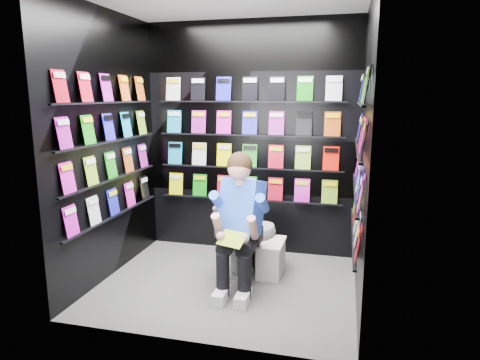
# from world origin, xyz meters

# --- Properties ---
(floor) EXTENTS (2.40, 2.40, 0.00)m
(floor) POSITION_xyz_m (0.00, 0.00, 0.00)
(floor) COLOR #595957
(floor) RESTS_ON ground
(wall_back) EXTENTS (2.40, 0.04, 2.60)m
(wall_back) POSITION_xyz_m (0.00, 1.00, 1.30)
(wall_back) COLOR black
(wall_back) RESTS_ON floor
(wall_front) EXTENTS (2.40, 0.04, 2.60)m
(wall_front) POSITION_xyz_m (0.00, -1.00, 1.30)
(wall_front) COLOR black
(wall_front) RESTS_ON floor
(wall_left) EXTENTS (0.04, 2.00, 2.60)m
(wall_left) POSITION_xyz_m (-1.20, 0.00, 1.30)
(wall_left) COLOR black
(wall_left) RESTS_ON floor
(wall_right) EXTENTS (0.04, 2.00, 2.60)m
(wall_right) POSITION_xyz_m (1.20, 0.00, 1.30)
(wall_right) COLOR black
(wall_right) RESTS_ON floor
(comics_back) EXTENTS (2.10, 0.06, 1.37)m
(comics_back) POSITION_xyz_m (0.00, 0.97, 1.31)
(comics_back) COLOR #BB4C14
(comics_back) RESTS_ON wall_back
(comics_left) EXTENTS (0.06, 1.70, 1.37)m
(comics_left) POSITION_xyz_m (-1.17, 0.00, 1.31)
(comics_left) COLOR #BB4C14
(comics_left) RESTS_ON wall_left
(comics_right) EXTENTS (0.06, 1.70, 1.37)m
(comics_right) POSITION_xyz_m (1.17, 0.00, 1.31)
(comics_right) COLOR #BB4C14
(comics_right) RESTS_ON wall_right
(toilet) EXTENTS (0.65, 0.85, 0.73)m
(toilet) POSITION_xyz_m (0.14, 0.41, 0.37)
(toilet) COLOR silver
(toilet) RESTS_ON floor
(longbox) EXTENTS (0.23, 0.42, 0.31)m
(longbox) POSITION_xyz_m (0.37, 0.35, 0.16)
(longbox) COLOR white
(longbox) RESTS_ON floor
(longbox_lid) EXTENTS (0.25, 0.44, 0.03)m
(longbox_lid) POSITION_xyz_m (0.37, 0.35, 0.33)
(longbox_lid) COLOR white
(longbox_lid) RESTS_ON longbox
(reader) EXTENTS (0.75, 0.89, 1.40)m
(reader) POSITION_xyz_m (0.14, 0.03, 0.77)
(reader) COLOR blue
(reader) RESTS_ON toilet
(held_comic) EXTENTS (0.28, 0.22, 0.10)m
(held_comic) POSITION_xyz_m (0.14, -0.32, 0.58)
(held_comic) COLOR green
(held_comic) RESTS_ON reader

